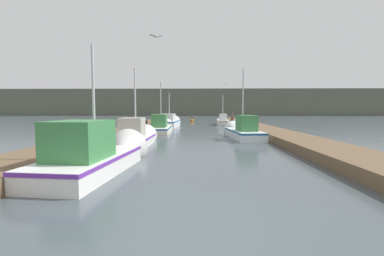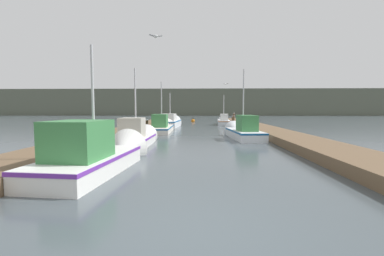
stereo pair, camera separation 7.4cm
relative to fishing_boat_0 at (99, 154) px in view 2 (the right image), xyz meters
The scene contains 17 objects.
ground_plane 5.35m from the fishing_boat_0, 54.70° to the right, with size 200.00×200.00×0.00m.
dock_left 11.87m from the fishing_boat_0, 101.02° to the left, with size 2.32×40.00×0.42m.
dock_right 14.38m from the fishing_boat_0, 54.11° to the left, with size 2.32×40.00×0.42m.
distant_shore_ridge 68.42m from the fishing_boat_0, 87.42° to the left, with size 120.00×16.00×7.17m.
fishing_boat_0 is the anchor object (origin of this frame).
fishing_boat_1 5.52m from the fishing_boat_0, 91.17° to the left, with size 1.54×4.83×4.45m.
fishing_boat_2 10.70m from the fishing_boat_0, 55.75° to the left, with size 1.94×5.59×4.87m.
fishing_boat_3 13.57m from the fishing_boat_0, 89.69° to the left, with size 1.76×6.45×4.65m.
fishing_boat_4 18.73m from the fishing_boat_0, 89.43° to the left, with size 2.07×5.38×4.00m.
fishing_boat_5 23.83m from the fishing_boat_0, 75.05° to the left, with size 1.65×5.82×3.88m.
mooring_piling_0 1.98m from the fishing_boat_0, 130.62° to the left, with size 0.32×0.32×1.41m.
mooring_piling_1 23.87m from the fishing_boat_0, 72.33° to the left, with size 0.34×0.34×1.04m.
mooring_piling_2 12.35m from the fishing_boat_0, 94.66° to the left, with size 0.27×0.27×1.02m.
mooring_piling_3 23.94m from the fishing_boat_0, 72.15° to the left, with size 0.25×0.25×1.38m.
channel_buoy 28.63m from the fishing_boat_0, 85.34° to the left, with size 0.54×0.54×1.04m.
seagull_lead 16.72m from the fishing_boat_0, 70.08° to the left, with size 0.50×0.44×0.12m.
seagull_1 5.55m from the fishing_boat_0, 65.77° to the left, with size 0.55×0.32×0.12m.
Camera 2 is at (0.09, -3.65, 1.93)m, focal length 24.00 mm.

